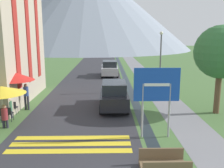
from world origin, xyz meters
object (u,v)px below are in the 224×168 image
road_sign (157,91)px  streetlamp (161,56)px  person_seated_far (9,107)px  person_seated_near (5,115)px  person_standing_terrace (26,95)px  cafe_chair_far_right (17,100)px  cafe_umbrella_middle_red (15,76)px  cafe_chair_middle (13,107)px  footbridge (164,165)px  cafe_umbrella_front_yellow (1,90)px  tree_by_path (221,52)px  parked_car_near (114,95)px  parked_car_far (110,68)px  cafe_chair_near_right (8,113)px

road_sign → streetlamp: streetlamp is taller
road_sign → person_seated_far: 8.73m
person_seated_near → person_seated_far: bearing=103.0°
person_standing_terrace → cafe_chair_far_right: bearing=151.0°
cafe_umbrella_middle_red → cafe_chair_middle: bearing=-89.8°
footbridge → person_standing_terrace: 10.61m
cafe_chair_middle → streetlamp: bearing=49.6°
cafe_chair_far_right → cafe_umbrella_front_yellow: bearing=-73.8°
cafe_umbrella_middle_red → tree_by_path: tree_by_path is taller
parked_car_near → streetlamp: streetlamp is taller
footbridge → person_seated_near: (-7.44, 4.39, 0.48)m
cafe_umbrella_middle_red → person_seated_near: 3.32m
cafe_chair_far_right → cafe_chair_middle: 1.51m
person_seated_near → person_standing_terrace: (0.12, 3.24, 0.31)m
cafe_chair_far_right → person_seated_near: size_ratio=0.66×
cafe_umbrella_front_yellow → person_standing_terrace: bearing=85.7°
parked_car_near → parked_car_far: bearing=90.7°
footbridge → cafe_chair_middle: (-7.81, 6.61, 0.29)m
cafe_umbrella_front_yellow → tree_by_path: 12.70m
cafe_chair_middle → person_seated_near: 2.26m
road_sign → cafe_chair_middle: road_sign is taller
parked_car_far → person_seated_near: size_ratio=3.31×
footbridge → cafe_umbrella_front_yellow: (-7.55, 4.51, 1.82)m
cafe_chair_middle → streetlamp: size_ratio=0.17×
cafe_chair_far_right → streetlamp: size_ratio=0.17×
parked_car_near → cafe_umbrella_middle_red: (-6.21, -0.63, 1.38)m
cafe_chair_middle → cafe_chair_near_right: 1.22m
road_sign → streetlamp: size_ratio=0.66×
cafe_umbrella_middle_red → streetlamp: 11.69m
cafe_umbrella_front_yellow → person_seated_near: (0.11, -0.11, -1.34)m
cafe_chair_far_right → cafe_chair_near_right: (0.48, -2.68, 0.00)m
parked_car_near → person_standing_terrace: (-5.72, -0.27, 0.11)m
road_sign → cafe_chair_far_right: road_sign is taller
cafe_chair_near_right → cafe_umbrella_middle_red: 2.59m
road_sign → cafe_chair_middle: size_ratio=3.97×
cafe_umbrella_front_yellow → cafe_umbrella_middle_red: 2.80m
road_sign → cafe_umbrella_front_yellow: size_ratio=1.36×
cafe_chair_middle → person_seated_far: (0.00, -0.62, 0.17)m
parked_car_near → person_seated_near: parked_car_near is taller
cafe_chair_middle → person_seated_near: person_seated_near is taller
cafe_chair_far_right → cafe_umbrella_middle_red: size_ratio=0.33×
footbridge → person_standing_terrace: bearing=133.8°
footbridge → cafe_chair_middle: 10.24m
cafe_umbrella_front_yellow → person_seated_far: bearing=99.8°
cafe_chair_middle → cafe_chair_near_right: bearing=-63.6°
cafe_umbrella_front_yellow → tree_by_path: tree_by_path is taller
road_sign → person_seated_far: (-8.07, 2.93, -1.61)m
parked_car_near → tree_by_path: bearing=-10.4°
cafe_umbrella_middle_red → person_seated_near: cafe_umbrella_middle_red is taller
parked_car_near → tree_by_path: (6.42, -1.18, 2.90)m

